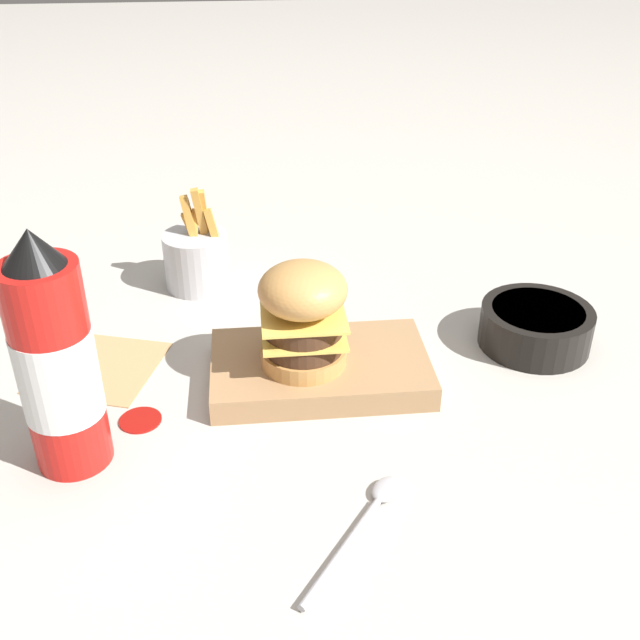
{
  "coord_description": "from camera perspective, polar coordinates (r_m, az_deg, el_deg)",
  "views": [
    {
      "loc": [
        0.09,
        0.73,
        0.5
      ],
      "look_at": [
        0.02,
        0.02,
        0.08
      ],
      "focal_mm": 42.0,
      "sensor_mm": 36.0,
      "label": 1
    }
  ],
  "objects": [
    {
      "name": "ground_plane",
      "position": [
        0.89,
        1.03,
        -3.56
      ],
      "size": [
        6.0,
        6.0,
        0.0
      ],
      "primitive_type": "plane",
      "color": "#B7B2A8"
    },
    {
      "name": "serving_board",
      "position": [
        0.86,
        0.0,
        -3.7
      ],
      "size": [
        0.25,
        0.15,
        0.03
      ],
      "color": "#A37A51",
      "rests_on": "ground_plane"
    },
    {
      "name": "burger",
      "position": [
        0.81,
        -1.3,
        0.4
      ],
      "size": [
        0.1,
        0.1,
        0.12
      ],
      "color": "tan",
      "rests_on": "serving_board"
    },
    {
      "name": "ketchup_bottle",
      "position": [
        0.74,
        -19.45,
        -3.15
      ],
      "size": [
        0.07,
        0.07,
        0.25
      ],
      "color": "red",
      "rests_on": "ground_plane"
    },
    {
      "name": "fries_basket",
      "position": [
        1.06,
        -9.36,
        4.7
      ],
      "size": [
        0.09,
        0.09,
        0.15
      ],
      "color": "#B7B7BC",
      "rests_on": "ground_plane"
    },
    {
      "name": "side_bowl",
      "position": [
        0.96,
        16.11,
        -0.42
      ],
      "size": [
        0.14,
        0.14,
        0.05
      ],
      "color": "black",
      "rests_on": "ground_plane"
    },
    {
      "name": "spoon",
      "position": [
        0.7,
        3.76,
        -14.5
      ],
      "size": [
        0.11,
        0.15,
        0.01
      ],
      "rotation": [
        0.0,
        0.0,
        4.09
      ],
      "color": "#B2B2B7",
      "rests_on": "ground_plane"
    },
    {
      "name": "ketchup_puddle",
      "position": [
        0.83,
        -13.53,
        -7.38
      ],
      "size": [
        0.05,
        0.05,
        0.0
      ],
      "color": "#9E140F",
      "rests_on": "ground_plane"
    },
    {
      "name": "parchment_square",
      "position": [
        0.93,
        -16.49,
        -3.44
      ],
      "size": [
        0.17,
        0.17,
        0.0
      ],
      "color": "tan",
      "rests_on": "ground_plane"
    }
  ]
}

